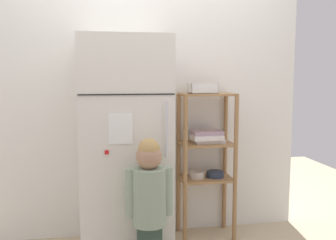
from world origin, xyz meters
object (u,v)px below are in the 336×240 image
Objects in this scene: child_standing at (149,196)px; fruit_bin at (203,89)px; refrigerator at (125,147)px; pantry_shelf_unit at (207,151)px.

fruit_bin is (0.53, 0.63, 0.68)m from child_standing.
refrigerator reaches higher than child_standing.
pantry_shelf_unit is (0.69, 0.17, -0.09)m from refrigerator.
pantry_shelf_unit is 0.53m from fruit_bin.
fruit_bin is at bearing 50.28° from child_standing.
refrigerator is at bearing -166.37° from pantry_shelf_unit.
refrigerator reaches higher than pantry_shelf_unit.
pantry_shelf_unit is 5.56× the size of fruit_bin.
refrigerator is at bearing 104.64° from child_standing.
refrigerator reaches higher than fruit_bin.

